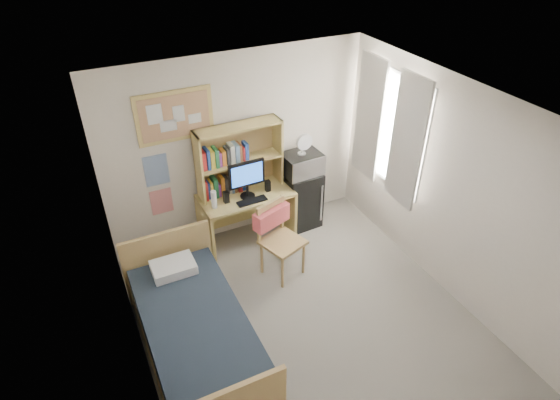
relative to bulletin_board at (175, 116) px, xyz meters
name	(u,v)px	position (x,y,z in m)	size (l,w,h in m)	color
floor	(311,326)	(0.78, -2.08, -1.93)	(3.60, 4.20, 0.02)	gray
ceiling	(322,116)	(0.78, -2.08, 0.68)	(3.60, 4.20, 0.02)	white
wall_back	(238,148)	(0.78, 0.02, -0.62)	(3.60, 0.04, 2.60)	silver
wall_left	(133,295)	(-1.02, -2.08, -0.62)	(0.04, 4.20, 2.60)	silver
wall_right	(454,194)	(2.58, -2.08, -0.62)	(0.04, 4.20, 2.60)	silver
window_unit	(389,129)	(2.53, -0.88, -0.32)	(0.10, 1.40, 1.70)	white
curtain_left	(407,142)	(2.50, -1.28, -0.32)	(0.04, 0.55, 1.70)	beige
curtain_right	(369,118)	(2.50, -0.48, -0.32)	(0.04, 0.55, 1.70)	beige
bulletin_board	(175,116)	(0.00, 0.00, 0.00)	(0.94, 0.03, 0.64)	tan
poster_wave	(156,170)	(-0.32, 0.01, -0.67)	(0.30, 0.01, 0.42)	#26539B
poster_japan	(162,201)	(-0.32, 0.01, -1.14)	(0.28, 0.01, 0.36)	red
desk	(247,218)	(0.74, -0.32, -1.53)	(1.25, 0.62, 0.78)	#D6BB68
desk_chair	(283,242)	(0.88, -1.14, -1.41)	(0.51, 0.51, 1.03)	tan
mini_fridge	(300,198)	(1.59, -0.26, -1.49)	(0.51, 0.51, 0.87)	black
bed	(196,335)	(-0.49, -1.87, -1.64)	(1.02, 2.03, 0.56)	black
hutch	(240,159)	(0.73, -0.17, -0.67)	(1.15, 0.29, 0.94)	#D6BB68
monitor	(247,179)	(0.74, -0.38, -0.88)	(0.49, 0.04, 0.53)	black
keyboard	(252,201)	(0.74, -0.52, -1.13)	(0.40, 0.13, 0.02)	black
speaker_left	(226,197)	(0.44, -0.38, -1.06)	(0.07, 0.07, 0.16)	black
speaker_right	(268,186)	(1.04, -0.37, -1.06)	(0.06, 0.06, 0.16)	black
water_bottle	(214,200)	(0.26, -0.43, -1.02)	(0.07, 0.07, 0.25)	white
hoodie	(271,217)	(0.82, -0.95, -1.12)	(0.50, 0.15, 0.24)	#D65155
microwave	(301,164)	(1.59, -0.28, -0.90)	(0.52, 0.40, 0.30)	silver
desk_fan	(302,145)	(1.59, -0.28, -0.61)	(0.23, 0.23, 0.28)	white
pillow	(173,267)	(-0.49, -1.12, -1.30)	(0.48, 0.34, 0.12)	white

